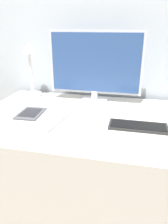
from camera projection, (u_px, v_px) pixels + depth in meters
wall_back at (97, 18)px, 1.37m from camera, size 3.60×0.05×2.40m
desk at (81, 171)px, 1.29m from camera, size 1.11×0.75×0.71m
monitor at (95, 65)px, 1.31m from camera, size 0.56×0.11×0.43m
keyboard at (138, 126)px, 1.03m from camera, size 0.27×0.11×0.01m
laptop at (34, 118)px, 1.12m from camera, size 0.32×0.28×0.02m
ereader at (31, 113)px, 1.14m from camera, size 0.12×0.17×0.01m
desk_lamp at (31, 67)px, 1.42m from camera, size 0.12×0.12×0.35m
pen at (83, 138)px, 0.93m from camera, size 0.13×0.05×0.01m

